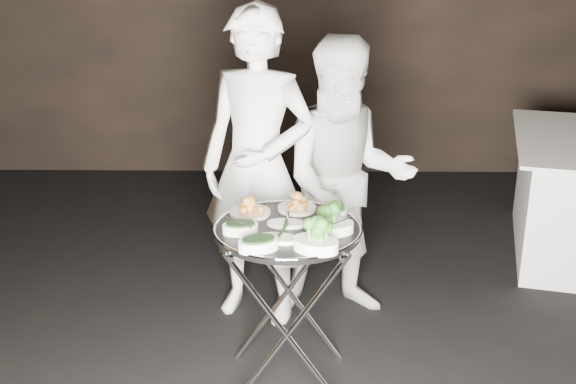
{
  "coord_description": "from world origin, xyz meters",
  "views": [
    {
      "loc": [
        0.06,
        -2.77,
        2.12
      ],
      "look_at": [
        0.02,
        0.39,
        0.95
      ],
      "focal_mm": 45.0,
      "sensor_mm": 36.0,
      "label": 1
    }
  ],
  "objects_px": {
    "tray_stand": "(288,301)",
    "waiter_left": "(258,168)",
    "waiter_right": "(346,181)",
    "serving_tray": "(288,230)"
  },
  "relations": [
    {
      "from": "waiter_right",
      "to": "waiter_left",
      "type": "bearing_deg",
      "value": 179.99
    },
    {
      "from": "serving_tray",
      "to": "waiter_left",
      "type": "bearing_deg",
      "value": 103.76
    },
    {
      "from": "tray_stand",
      "to": "waiter_left",
      "type": "distance_m",
      "value": 0.84
    },
    {
      "from": "waiter_right",
      "to": "serving_tray",
      "type": "bearing_deg",
      "value": -117.25
    },
    {
      "from": "serving_tray",
      "to": "tray_stand",
      "type": "bearing_deg",
      "value": 90.0
    },
    {
      "from": "serving_tray",
      "to": "waiter_left",
      "type": "xyz_separation_m",
      "value": [
        -0.17,
        0.7,
        0.06
      ]
    },
    {
      "from": "waiter_left",
      "to": "waiter_right",
      "type": "xyz_separation_m",
      "value": [
        0.48,
        0.04,
        -0.09
      ]
    },
    {
      "from": "waiter_left",
      "to": "waiter_right",
      "type": "bearing_deg",
      "value": 23.71
    },
    {
      "from": "tray_stand",
      "to": "waiter_right",
      "type": "distance_m",
      "value": 0.87
    },
    {
      "from": "tray_stand",
      "to": "waiter_right",
      "type": "relative_size",
      "value": 0.52
    }
  ]
}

